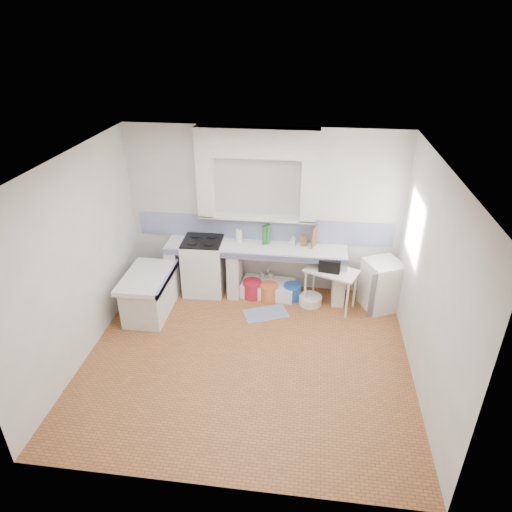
# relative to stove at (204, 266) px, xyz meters

# --- Properties ---
(floor) EXTENTS (4.50, 4.50, 0.00)m
(floor) POSITION_rel_stove_xyz_m (0.99, -1.69, -0.47)
(floor) COLOR #A05D30
(floor) RESTS_ON ground
(ceiling) EXTENTS (4.50, 4.50, 0.00)m
(ceiling) POSITION_rel_stove_xyz_m (0.99, -1.69, 2.33)
(ceiling) COLOR silver
(ceiling) RESTS_ON ground
(wall_back) EXTENTS (4.50, 0.00, 4.50)m
(wall_back) POSITION_rel_stove_xyz_m (0.99, 0.31, 0.93)
(wall_back) COLOR silver
(wall_back) RESTS_ON ground
(wall_front) EXTENTS (4.50, 0.00, 4.50)m
(wall_front) POSITION_rel_stove_xyz_m (0.99, -3.69, 0.93)
(wall_front) COLOR silver
(wall_front) RESTS_ON ground
(wall_left) EXTENTS (0.00, 4.50, 4.50)m
(wall_left) POSITION_rel_stove_xyz_m (-1.26, -1.69, 0.93)
(wall_left) COLOR silver
(wall_left) RESTS_ON ground
(wall_right) EXTENTS (0.00, 4.50, 4.50)m
(wall_right) POSITION_rel_stove_xyz_m (3.24, -1.69, 0.93)
(wall_right) COLOR silver
(wall_right) RESTS_ON ground
(alcove_mass) EXTENTS (1.90, 0.25, 0.45)m
(alcove_mass) POSITION_rel_stove_xyz_m (0.89, 0.18, 2.10)
(alcove_mass) COLOR silver
(alcove_mass) RESTS_ON ground
(window_frame) EXTENTS (0.35, 0.86, 1.06)m
(window_frame) POSITION_rel_stove_xyz_m (3.41, -0.49, 1.13)
(window_frame) COLOR #3A1F12
(window_frame) RESTS_ON ground
(lace_valance) EXTENTS (0.01, 0.84, 0.24)m
(lace_valance) POSITION_rel_stove_xyz_m (3.27, -0.49, 1.51)
(lace_valance) COLOR white
(lace_valance) RESTS_ON ground
(counter_slab) EXTENTS (3.00, 0.60, 0.08)m
(counter_slab) POSITION_rel_stove_xyz_m (0.89, 0.01, 0.39)
(counter_slab) COLOR white
(counter_slab) RESTS_ON ground
(counter_lip) EXTENTS (3.00, 0.04, 0.10)m
(counter_lip) POSITION_rel_stove_xyz_m (0.89, -0.27, 0.39)
(counter_lip) COLOR navy
(counter_lip) RESTS_ON ground
(counter_pier_left) EXTENTS (0.20, 0.55, 0.82)m
(counter_pier_left) POSITION_rel_stove_xyz_m (-0.51, 0.01, -0.06)
(counter_pier_left) COLOR silver
(counter_pier_left) RESTS_ON ground
(counter_pier_mid) EXTENTS (0.20, 0.55, 0.82)m
(counter_pier_mid) POSITION_rel_stove_xyz_m (0.54, 0.01, -0.06)
(counter_pier_mid) COLOR silver
(counter_pier_mid) RESTS_ON ground
(counter_pier_right) EXTENTS (0.20, 0.55, 0.82)m
(counter_pier_right) POSITION_rel_stove_xyz_m (2.29, 0.01, -0.06)
(counter_pier_right) COLOR silver
(counter_pier_right) RESTS_ON ground
(peninsula_top) EXTENTS (0.70, 1.10, 0.08)m
(peninsula_top) POSITION_rel_stove_xyz_m (-0.71, -0.79, 0.19)
(peninsula_top) COLOR white
(peninsula_top) RESTS_ON ground
(peninsula_base) EXTENTS (0.60, 1.00, 0.62)m
(peninsula_base) POSITION_rel_stove_xyz_m (-0.71, -0.79, -0.16)
(peninsula_base) COLOR silver
(peninsula_base) RESTS_ON ground
(peninsula_lip) EXTENTS (0.04, 1.10, 0.10)m
(peninsula_lip) POSITION_rel_stove_xyz_m (-0.38, -0.79, 0.19)
(peninsula_lip) COLOR navy
(peninsula_lip) RESTS_ON ground
(backsplash) EXTENTS (4.27, 0.03, 0.40)m
(backsplash) POSITION_rel_stove_xyz_m (0.99, 0.29, 0.63)
(backsplash) COLOR navy
(backsplash) RESTS_ON ground
(stove) EXTENTS (0.69, 0.67, 0.95)m
(stove) POSITION_rel_stove_xyz_m (0.00, 0.00, 0.00)
(stove) COLOR white
(stove) RESTS_ON ground
(sink) EXTENTS (0.93, 0.56, 0.21)m
(sink) POSITION_rel_stove_xyz_m (1.11, -0.01, -0.37)
(sink) COLOR white
(sink) RESTS_ON ground
(side_table) EXTENTS (0.93, 0.73, 0.04)m
(side_table) POSITION_rel_stove_xyz_m (2.14, -0.23, -0.13)
(side_table) COLOR white
(side_table) RESTS_ON ground
(fridge) EXTENTS (0.71, 0.71, 0.83)m
(fridge) POSITION_rel_stove_xyz_m (2.97, -0.13, -0.06)
(fridge) COLOR white
(fridge) RESTS_ON ground
(bucket_red) EXTENTS (0.39, 0.39, 0.30)m
(bucket_red) POSITION_rel_stove_xyz_m (0.85, -0.12, -0.32)
(bucket_red) COLOR red
(bucket_red) RESTS_ON ground
(bucket_orange) EXTENTS (0.37, 0.37, 0.29)m
(bucket_orange) POSITION_rel_stove_xyz_m (1.14, -0.16, -0.33)
(bucket_orange) COLOR orange
(bucket_orange) RESTS_ON ground
(bucket_blue) EXTENTS (0.33, 0.33, 0.28)m
(bucket_blue) POSITION_rel_stove_xyz_m (1.53, -0.10, -0.33)
(bucket_blue) COLOR blue
(bucket_blue) RESTS_ON ground
(basin_white) EXTENTS (0.38, 0.38, 0.15)m
(basin_white) POSITION_rel_stove_xyz_m (1.84, -0.21, -0.40)
(basin_white) COLOR white
(basin_white) RESTS_ON ground
(water_bottle_a) EXTENTS (0.09, 0.09, 0.33)m
(water_bottle_a) POSITION_rel_stove_xyz_m (0.98, 0.16, -0.31)
(water_bottle_a) COLOR silver
(water_bottle_a) RESTS_ON ground
(water_bottle_b) EXTENTS (0.09, 0.09, 0.33)m
(water_bottle_b) POSITION_rel_stove_xyz_m (1.13, 0.15, -0.31)
(water_bottle_b) COLOR silver
(water_bottle_b) RESTS_ON ground
(black_bag) EXTENTS (0.36, 0.24, 0.21)m
(black_bag) POSITION_rel_stove_xyz_m (2.11, -0.26, 0.31)
(black_bag) COLOR black
(black_bag) RESTS_ON side_table
(green_bottle_a) EXTENTS (0.09, 0.09, 0.34)m
(green_bottle_a) POSITION_rel_stove_xyz_m (1.07, 0.16, 0.60)
(green_bottle_a) COLOR #256827
(green_bottle_a) RESTS_ON counter_slab
(green_bottle_b) EXTENTS (0.08, 0.08, 0.32)m
(green_bottle_b) POSITION_rel_stove_xyz_m (1.02, 0.12, 0.59)
(green_bottle_b) COLOR #256827
(green_bottle_b) RESTS_ON counter_slab
(knife_block) EXTENTS (0.10, 0.09, 0.19)m
(knife_block) POSITION_rel_stove_xyz_m (1.67, 0.16, 0.52)
(knife_block) COLOR olive
(knife_block) RESTS_ON counter_slab
(cutting_board) EXTENTS (0.10, 0.24, 0.33)m
(cutting_board) POSITION_rel_stove_xyz_m (1.84, 0.16, 0.59)
(cutting_board) COLOR olive
(cutting_board) RESTS_ON counter_slab
(paper_towel) EXTENTS (0.14, 0.14, 0.22)m
(paper_towel) POSITION_rel_stove_xyz_m (0.59, 0.16, 0.54)
(paper_towel) COLOR white
(paper_towel) RESTS_ON counter_slab
(soap_bottle) EXTENTS (0.08, 0.09, 0.17)m
(soap_bottle) POSITION_rel_stove_xyz_m (1.49, 0.16, 0.51)
(soap_bottle) COLOR white
(soap_bottle) RESTS_ON counter_slab
(rug) EXTENTS (0.79, 0.63, 0.01)m
(rug) POSITION_rel_stove_xyz_m (1.13, -0.60, -0.47)
(rug) COLOR navy
(rug) RESTS_ON ground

